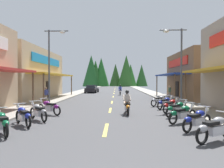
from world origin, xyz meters
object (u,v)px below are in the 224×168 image
(motorcycle_parked_left_1, at_px, (23,115))
(streetlamp_right, at_px, (177,56))
(motorcycle_parked_right_1, at_px, (197,119))
(pedestrian_browsing, at_px, (46,94))
(motorcycle_parked_left_0, at_px, (2,122))
(motorcycle_parked_left_3, at_px, (49,107))
(motorcycle_parked_left_2, at_px, (38,111))
(motorcycle_parked_right_3, at_px, (178,109))
(motorcycle_parked_right_5, at_px, (165,102))
(motorcycle_parked_right_2, at_px, (183,113))
(rider_cruising_lead, at_px, (127,104))
(parked_car_curbside, at_px, (92,89))
(motorcycle_parked_right_4, at_px, (171,105))
(rider_cruising_trailing, at_px, (120,91))
(motorcycle_parked_right_0, at_px, (215,128))
(motorcycle_parked_right_6, at_px, (160,100))
(streetlamp_left, at_px, (52,57))
(pedestrian_by_shop, at_px, (170,91))

(motorcycle_parked_left_1, bearing_deg, streetlamp_right, -97.76)
(motorcycle_parked_right_1, bearing_deg, pedestrian_browsing, 99.06)
(motorcycle_parked_left_0, distance_m, motorcycle_parked_left_3, 4.67)
(pedestrian_browsing, bearing_deg, motorcycle_parked_left_2, -154.56)
(motorcycle_parked_right_3, height_order, motorcycle_parked_right_5, same)
(motorcycle_parked_left_3, height_order, pedestrian_browsing, pedestrian_browsing)
(motorcycle_parked_right_1, bearing_deg, motorcycle_parked_right_2, 57.57)
(rider_cruising_lead, xyz_separation_m, parked_car_curbside, (-5.18, 23.00, 0.03))
(motorcycle_parked_right_4, bearing_deg, rider_cruising_trailing, 54.38)
(motorcycle_parked_right_0, distance_m, motorcycle_parked_left_2, 8.60)
(motorcycle_parked_right_1, height_order, motorcycle_parked_left_1, same)
(streetlamp_right, relative_size, rider_cruising_trailing, 2.95)
(motorcycle_parked_right_1, bearing_deg, motorcycle_parked_left_3, 116.93)
(motorcycle_parked_right_1, distance_m, parked_car_curbside, 28.37)
(motorcycle_parked_left_2, bearing_deg, parked_car_curbside, -44.31)
(motorcycle_parked_right_2, xyz_separation_m, parked_car_curbside, (-7.89, 25.66, 0.20))
(motorcycle_parked_right_4, height_order, motorcycle_parked_right_6, same)
(motorcycle_parked_left_1, distance_m, motorcycle_parked_left_2, 1.29)
(streetlamp_right, distance_m, rider_cruising_trailing, 15.14)
(rider_cruising_trailing, height_order, parked_car_curbside, rider_cruising_trailing)
(streetlamp_left, height_order, rider_cruising_lead, streetlamp_left)
(motorcycle_parked_right_6, bearing_deg, rider_cruising_lead, -160.11)
(motorcycle_parked_right_1, relative_size, motorcycle_parked_right_5, 1.08)
(pedestrian_browsing, height_order, parked_car_curbside, pedestrian_browsing)
(parked_car_curbside, bearing_deg, motorcycle_parked_right_2, -159.61)
(motorcycle_parked_right_0, bearing_deg, parked_car_curbside, 73.99)
(motorcycle_parked_right_4, bearing_deg, motorcycle_parked_left_1, 160.24)
(motorcycle_parked_right_1, height_order, rider_cruising_trailing, rider_cruising_trailing)
(motorcycle_parked_right_0, xyz_separation_m, motorcycle_parked_right_2, (-0.12, 3.13, 0.00))
(motorcycle_parked_right_0, xyz_separation_m, pedestrian_browsing, (-10.20, 11.47, 0.41))
(motorcycle_parked_right_4, distance_m, rider_cruising_trailing, 16.74)
(motorcycle_parked_right_0, height_order, motorcycle_parked_right_6, same)
(motorcycle_parked_right_5, xyz_separation_m, motorcycle_parked_left_0, (-8.40, -7.50, 0.00))
(motorcycle_parked_right_1, height_order, parked_car_curbside, parked_car_curbside)
(motorcycle_parked_right_1, xyz_separation_m, motorcycle_parked_right_4, (0.21, 4.95, 0.00))
(motorcycle_parked_right_2, height_order, motorcycle_parked_right_3, same)
(motorcycle_parked_left_1, bearing_deg, motorcycle_parked_left_2, -53.07)
(streetlamp_right, distance_m, motorcycle_parked_left_3, 10.41)
(streetlamp_right, xyz_separation_m, motorcycle_parked_right_2, (-1.44, -5.74, -3.61))
(streetlamp_right, bearing_deg, motorcycle_parked_left_2, -150.11)
(motorcycle_parked_left_0, bearing_deg, motorcycle_parked_left_1, -43.89)
(streetlamp_left, height_order, motorcycle_parked_left_2, streetlamp_left)
(motorcycle_parked_right_4, bearing_deg, rider_cruising_lead, 146.99)
(streetlamp_left, xyz_separation_m, motorcycle_parked_left_2, (1.50, -7.09, -3.85))
(motorcycle_parked_left_0, relative_size, motorcycle_parked_left_1, 1.04)
(motorcycle_parked_left_2, bearing_deg, rider_cruising_lead, -111.22)
(motorcycle_parked_right_0, distance_m, motorcycle_parked_right_1, 1.57)
(motorcycle_parked_right_5, relative_size, motorcycle_parked_left_2, 1.03)
(motorcycle_parked_left_0, height_order, rider_cruising_lead, rider_cruising_lead)
(pedestrian_by_shop, bearing_deg, motorcycle_parked_right_1, 64.56)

